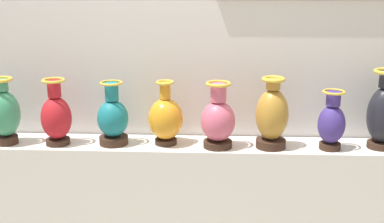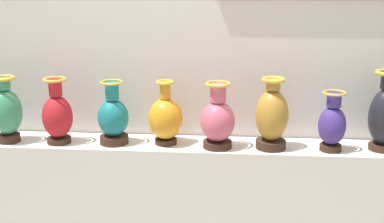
{
  "view_description": "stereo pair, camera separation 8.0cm",
  "coord_description": "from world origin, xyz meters",
  "px_view_note": "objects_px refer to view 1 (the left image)",
  "views": [
    {
      "loc": [
        0.13,
        -2.54,
        1.79
      ],
      "look_at": [
        0.0,
        0.0,
        1.08
      ],
      "focal_mm": 46.26,
      "sensor_mm": 36.0,
      "label": 1
    },
    {
      "loc": [
        0.21,
        -2.54,
        1.79
      ],
      "look_at": [
        0.0,
        0.0,
        1.08
      ],
      "focal_mm": 46.26,
      "sensor_mm": 36.0,
      "label": 2
    }
  ],
  "objects_px": {
    "vase_rose": "(218,120)",
    "vase_amber": "(166,118)",
    "vase_ochre": "(272,116)",
    "vase_indigo": "(332,123)",
    "vase_onyx": "(383,113)",
    "vase_jade": "(4,113)",
    "vase_crimson": "(56,117)",
    "vase_teal": "(113,119)"
  },
  "relations": [
    {
      "from": "vase_teal",
      "to": "vase_rose",
      "type": "bearing_deg",
      "value": -2.32
    },
    {
      "from": "vase_jade",
      "to": "vase_amber",
      "type": "bearing_deg",
      "value": 2.54
    },
    {
      "from": "vase_teal",
      "to": "vase_onyx",
      "type": "relative_size",
      "value": 0.82
    },
    {
      "from": "vase_crimson",
      "to": "vase_amber",
      "type": "bearing_deg",
      "value": 3.16
    },
    {
      "from": "vase_onyx",
      "to": "vase_indigo",
      "type": "bearing_deg",
      "value": -173.05
    },
    {
      "from": "vase_rose",
      "to": "vase_ochre",
      "type": "relative_size",
      "value": 0.93
    },
    {
      "from": "vase_amber",
      "to": "vase_onyx",
      "type": "relative_size",
      "value": 0.83
    },
    {
      "from": "vase_rose",
      "to": "vase_jade",
      "type": "bearing_deg",
      "value": -179.98
    },
    {
      "from": "vase_teal",
      "to": "vase_indigo",
      "type": "xyz_separation_m",
      "value": [
        1.15,
        -0.02,
        0.0
      ]
    },
    {
      "from": "vase_jade",
      "to": "vase_onyx",
      "type": "bearing_deg",
      "value": 0.92
    },
    {
      "from": "vase_teal",
      "to": "vase_crimson",
      "type": "bearing_deg",
      "value": -176.75
    },
    {
      "from": "vase_ochre",
      "to": "vase_onyx",
      "type": "height_order",
      "value": "vase_onyx"
    },
    {
      "from": "vase_crimson",
      "to": "vase_indigo",
      "type": "distance_m",
      "value": 1.46
    },
    {
      "from": "vase_jade",
      "to": "vase_ochre",
      "type": "xyz_separation_m",
      "value": [
        1.43,
        0.01,
        0.0
      ]
    },
    {
      "from": "vase_jade",
      "to": "vase_onyx",
      "type": "height_order",
      "value": "vase_onyx"
    },
    {
      "from": "vase_amber",
      "to": "vase_ochre",
      "type": "bearing_deg",
      "value": -2.75
    },
    {
      "from": "vase_jade",
      "to": "vase_ochre",
      "type": "bearing_deg",
      "value": 0.45
    },
    {
      "from": "vase_teal",
      "to": "vase_jade",
      "type": "bearing_deg",
      "value": -177.72
    },
    {
      "from": "vase_amber",
      "to": "vase_ochre",
      "type": "relative_size",
      "value": 0.92
    },
    {
      "from": "vase_amber",
      "to": "vase_indigo",
      "type": "bearing_deg",
      "value": -2.55
    },
    {
      "from": "vase_jade",
      "to": "vase_indigo",
      "type": "bearing_deg",
      "value": -0.02
    },
    {
      "from": "vase_teal",
      "to": "vase_ochre",
      "type": "height_order",
      "value": "vase_ochre"
    },
    {
      "from": "vase_jade",
      "to": "vase_crimson",
      "type": "relative_size",
      "value": 1.01
    },
    {
      "from": "vase_jade",
      "to": "vase_ochre",
      "type": "distance_m",
      "value": 1.43
    },
    {
      "from": "vase_rose",
      "to": "vase_amber",
      "type": "bearing_deg",
      "value": 172.31
    },
    {
      "from": "vase_crimson",
      "to": "vase_indigo",
      "type": "xyz_separation_m",
      "value": [
        1.46,
        -0.01,
        -0.01
      ]
    },
    {
      "from": "vase_amber",
      "to": "vase_onyx",
      "type": "height_order",
      "value": "vase_onyx"
    },
    {
      "from": "vase_amber",
      "to": "vase_crimson",
      "type": "bearing_deg",
      "value": -176.84
    },
    {
      "from": "vase_crimson",
      "to": "vase_indigo",
      "type": "relative_size",
      "value": 1.14
    },
    {
      "from": "vase_jade",
      "to": "vase_teal",
      "type": "height_order",
      "value": "vase_jade"
    },
    {
      "from": "vase_jade",
      "to": "vase_indigo",
      "type": "distance_m",
      "value": 1.74
    },
    {
      "from": "vase_ochre",
      "to": "vase_crimson",
      "type": "bearing_deg",
      "value": -179.74
    },
    {
      "from": "vase_crimson",
      "to": "vase_teal",
      "type": "distance_m",
      "value": 0.3
    },
    {
      "from": "vase_rose",
      "to": "vase_onyx",
      "type": "relative_size",
      "value": 0.84
    },
    {
      "from": "vase_jade",
      "to": "vase_indigo",
      "type": "height_order",
      "value": "vase_jade"
    },
    {
      "from": "vase_ochre",
      "to": "vase_indigo",
      "type": "bearing_deg",
      "value": -2.2
    },
    {
      "from": "vase_teal",
      "to": "vase_onyx",
      "type": "height_order",
      "value": "vase_onyx"
    },
    {
      "from": "vase_amber",
      "to": "vase_indigo",
      "type": "distance_m",
      "value": 0.87
    },
    {
      "from": "vase_jade",
      "to": "vase_onyx",
      "type": "xyz_separation_m",
      "value": [
        2.0,
        0.03,
        0.02
      ]
    },
    {
      "from": "vase_rose",
      "to": "vase_ochre",
      "type": "bearing_deg",
      "value": 2.22
    },
    {
      "from": "vase_ochre",
      "to": "vase_onyx",
      "type": "relative_size",
      "value": 0.9
    },
    {
      "from": "vase_ochre",
      "to": "vase_indigo",
      "type": "xyz_separation_m",
      "value": [
        0.31,
        -0.01,
        -0.03
      ]
    }
  ]
}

